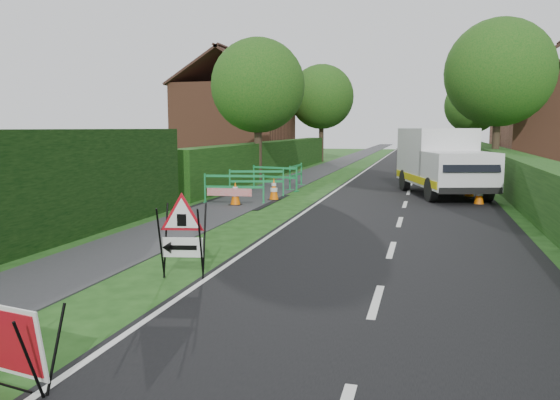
{
  "coord_description": "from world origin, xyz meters",
  "views": [
    {
      "loc": [
        3.14,
        -6.79,
        2.53
      ],
      "look_at": [
        0.26,
        3.92,
        1.06
      ],
      "focal_mm": 35.0,
      "sensor_mm": 36.0,
      "label": 1
    }
  ],
  "objects_px": {
    "red_rect_sign": "(4,341)",
    "triangle_sign": "(180,229)",
    "hatchback_car": "(417,159)",
    "works_van": "(442,160)"
  },
  "relations": [
    {
      "from": "red_rect_sign",
      "to": "triangle_sign",
      "type": "bearing_deg",
      "value": 100.61
    },
    {
      "from": "triangle_sign",
      "to": "hatchback_car",
      "type": "bearing_deg",
      "value": 71.28
    },
    {
      "from": "red_rect_sign",
      "to": "hatchback_car",
      "type": "bearing_deg",
      "value": 93.48
    },
    {
      "from": "triangle_sign",
      "to": "hatchback_car",
      "type": "relative_size",
      "value": 0.31
    },
    {
      "from": "hatchback_car",
      "to": "works_van",
      "type": "bearing_deg",
      "value": -74.67
    },
    {
      "from": "red_rect_sign",
      "to": "hatchback_car",
      "type": "height_order",
      "value": "hatchback_car"
    },
    {
      "from": "red_rect_sign",
      "to": "triangle_sign",
      "type": "height_order",
      "value": "triangle_sign"
    },
    {
      "from": "triangle_sign",
      "to": "red_rect_sign",
      "type": "bearing_deg",
      "value": -100.47
    },
    {
      "from": "triangle_sign",
      "to": "hatchback_car",
      "type": "height_order",
      "value": "hatchback_car"
    },
    {
      "from": "red_rect_sign",
      "to": "works_van",
      "type": "height_order",
      "value": "works_van"
    }
  ]
}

